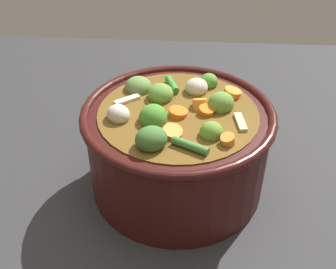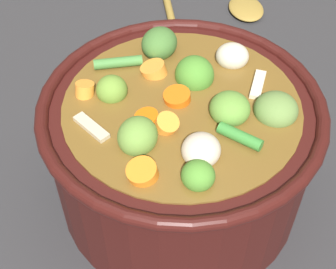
# 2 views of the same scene
# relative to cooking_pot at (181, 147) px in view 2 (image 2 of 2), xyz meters

# --- Properties ---
(ground_plane) EXTENTS (1.10, 1.10, 0.00)m
(ground_plane) POSITION_rel_cooking_pot_xyz_m (-0.00, -0.00, -0.07)
(ground_plane) COLOR #2D2D30
(cooking_pot) EXTENTS (0.28, 0.28, 0.16)m
(cooking_pot) POSITION_rel_cooking_pot_xyz_m (0.00, 0.00, 0.00)
(cooking_pot) COLOR #38110F
(cooking_pot) RESTS_ON ground_plane
(wooden_spoon) EXTENTS (0.20, 0.21, 0.01)m
(wooden_spoon) POSITION_rel_cooking_pot_xyz_m (-0.25, 0.27, -0.07)
(wooden_spoon) COLOR olive
(wooden_spoon) RESTS_ON ground_plane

